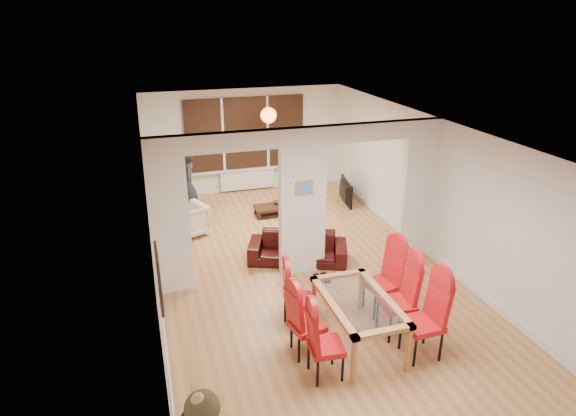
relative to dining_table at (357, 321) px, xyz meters
name	(u,v)px	position (x,y,z in m)	size (l,w,h in m)	color
floor	(302,270)	(-0.07, 2.17, -0.36)	(5.00, 9.00, 0.01)	#B47D48
room_walls	(302,203)	(-0.07, 2.17, 0.94)	(5.00, 9.00, 2.60)	silver
divider_wall	(302,203)	(-0.07, 2.17, 0.94)	(5.00, 0.18, 2.60)	white
bay_window_blinds	(246,133)	(-0.07, 6.61, 1.14)	(3.00, 0.08, 1.80)	black
radiator	(247,180)	(-0.07, 6.57, -0.06)	(1.40, 0.08, 0.50)	white
pendant_light	(269,115)	(0.23, 5.47, 1.79)	(0.36, 0.36, 0.36)	orange
stair_newel	(195,401)	(-2.32, -1.03, 0.19)	(0.40, 1.20, 1.10)	tan
wall_poster	(159,278)	(-2.54, -0.23, 1.24)	(0.04, 0.52, 0.67)	gray
pillar_photo	(305,188)	(-0.07, 2.08, 1.24)	(0.30, 0.03, 0.25)	#4C8CD8
dining_table	(357,321)	(0.00, 0.00, 0.00)	(0.86, 1.52, 0.71)	#AF7640
dining_chair_la	(326,341)	(-0.65, -0.47, 0.16)	(0.41, 0.41, 1.03)	red
dining_chair_lb	(307,321)	(-0.73, 0.01, 0.15)	(0.41, 0.41, 1.02)	red
dining_chair_lc	(299,296)	(-0.64, 0.61, 0.16)	(0.41, 0.41, 1.02)	red
dining_chair_ra	(423,318)	(0.70, -0.47, 0.22)	(0.46, 0.46, 1.15)	red
dining_chair_rb	(397,299)	(0.63, 0.06, 0.21)	(0.46, 0.46, 1.14)	red
dining_chair_rc	(382,280)	(0.66, 0.60, 0.21)	(0.45, 0.45, 1.12)	red
sofa	(298,248)	(-0.03, 2.53, -0.09)	(1.79, 0.70, 0.52)	black
armchair	(187,220)	(-1.86, 4.30, -0.02)	(0.73, 0.71, 0.67)	beige
person	(188,187)	(-1.74, 4.86, 0.50)	(0.41, 0.62, 1.71)	black
television	(342,192)	(1.93, 5.04, -0.07)	(0.13, 1.00, 0.57)	black
coffee_table	(276,210)	(0.18, 4.79, -0.25)	(0.96, 0.48, 0.22)	#331C11
bottle	(286,200)	(0.41, 4.72, 0.01)	(0.08, 0.08, 0.30)	#143F19
bowl	(278,202)	(0.28, 4.91, -0.11)	(0.21, 0.21, 0.05)	#331C11
shoes	(322,279)	(0.14, 1.71, -0.31)	(0.23, 0.25, 0.10)	black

